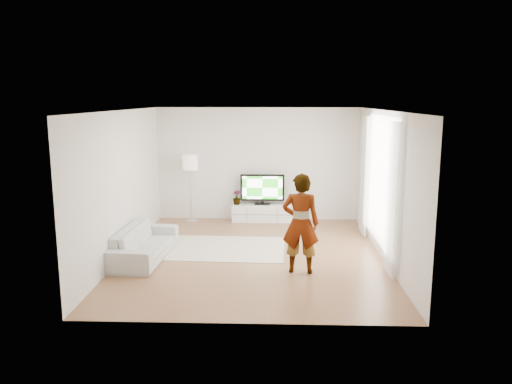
{
  "coord_description": "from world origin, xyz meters",
  "views": [
    {
      "loc": [
        0.39,
        -9.33,
        3.03
      ],
      "look_at": [
        0.05,
        0.4,
        1.19
      ],
      "focal_mm": 35.0,
      "sensor_mm": 36.0,
      "label": 1
    }
  ],
  "objects_px": {
    "media_console": "(262,213)",
    "television": "(262,188)",
    "player": "(301,223)",
    "rug": "(224,248)",
    "sofa": "(145,243)",
    "floor_lamp": "(190,165)"
  },
  "relations": [
    {
      "from": "media_console",
      "to": "rug",
      "type": "height_order",
      "value": "media_console"
    },
    {
      "from": "television",
      "to": "media_console",
      "type": "bearing_deg",
      "value": -90.0
    },
    {
      "from": "television",
      "to": "player",
      "type": "xyz_separation_m",
      "value": [
        0.74,
        -3.73,
        0.06
      ]
    },
    {
      "from": "media_console",
      "to": "rug",
      "type": "distance_m",
      "value": 2.44
    },
    {
      "from": "sofa",
      "to": "floor_lamp",
      "type": "height_order",
      "value": "floor_lamp"
    },
    {
      "from": "player",
      "to": "media_console",
      "type": "bearing_deg",
      "value": -72.69
    },
    {
      "from": "rug",
      "to": "media_console",
      "type": "bearing_deg",
      "value": 72.72
    },
    {
      "from": "television",
      "to": "player",
      "type": "bearing_deg",
      "value": -78.7
    },
    {
      "from": "television",
      "to": "player",
      "type": "distance_m",
      "value": 3.8
    },
    {
      "from": "rug",
      "to": "player",
      "type": "relative_size",
      "value": 1.39
    },
    {
      "from": "rug",
      "to": "floor_lamp",
      "type": "xyz_separation_m",
      "value": [
        -1.04,
        2.26,
        1.4
      ]
    },
    {
      "from": "sofa",
      "to": "floor_lamp",
      "type": "relative_size",
      "value": 1.24
    },
    {
      "from": "media_console",
      "to": "television",
      "type": "height_order",
      "value": "television"
    },
    {
      "from": "rug",
      "to": "floor_lamp",
      "type": "relative_size",
      "value": 1.47
    },
    {
      "from": "rug",
      "to": "sofa",
      "type": "xyz_separation_m",
      "value": [
        -1.46,
        -0.69,
        0.29
      ]
    },
    {
      "from": "television",
      "to": "rug",
      "type": "height_order",
      "value": "television"
    },
    {
      "from": "television",
      "to": "floor_lamp",
      "type": "xyz_separation_m",
      "value": [
        -1.77,
        -0.09,
        0.57
      ]
    },
    {
      "from": "rug",
      "to": "sofa",
      "type": "distance_m",
      "value": 1.64
    },
    {
      "from": "media_console",
      "to": "floor_lamp",
      "type": "bearing_deg",
      "value": -177.9
    },
    {
      "from": "floor_lamp",
      "to": "sofa",
      "type": "bearing_deg",
      "value": -97.98
    },
    {
      "from": "sofa",
      "to": "floor_lamp",
      "type": "bearing_deg",
      "value": -4.6
    },
    {
      "from": "rug",
      "to": "television",
      "type": "bearing_deg",
      "value": 72.91
    }
  ]
}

